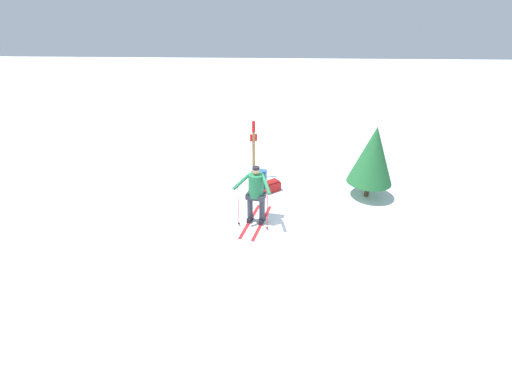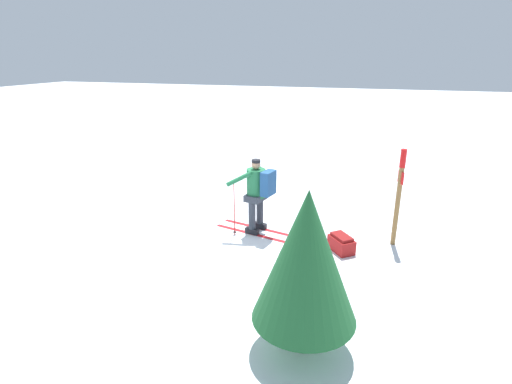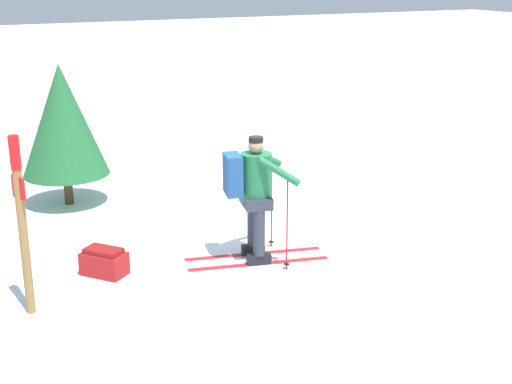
{
  "view_description": "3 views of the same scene",
  "coord_description": "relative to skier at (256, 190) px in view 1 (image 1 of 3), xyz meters",
  "views": [
    {
      "loc": [
        -7.32,
        0.19,
        4.96
      ],
      "look_at": [
        0.49,
        0.66,
        0.9
      ],
      "focal_mm": 24.0,
      "sensor_mm": 36.0,
      "label": 1
    },
    {
      "loc": [
        2.88,
        -6.91,
        3.66
      ],
      "look_at": [
        0.49,
        0.66,
        0.9
      ],
      "focal_mm": 28.0,
      "sensor_mm": 36.0,
      "label": 2
    },
    {
      "loc": [
        4.19,
        8.25,
        3.6
      ],
      "look_at": [
        0.49,
        0.66,
        0.9
      ],
      "focal_mm": 50.0,
      "sensor_mm": 36.0,
      "label": 3
    }
  ],
  "objects": [
    {
      "name": "skier",
      "position": [
        0.0,
        0.0,
        0.0
      ],
      "size": [
        1.85,
        1.0,
        1.61
      ],
      "color": "red",
      "rests_on": "ground_plane"
    },
    {
      "name": "ground_plane",
      "position": [
        -0.53,
        -0.65,
        -0.95
      ],
      "size": [
        80.0,
        80.0,
        0.0
      ],
      "primitive_type": "plane",
      "color": "white"
    },
    {
      "name": "trail_marker",
      "position": [
        2.8,
        0.26,
        0.2
      ],
      "size": [
        0.11,
        0.23,
        1.97
      ],
      "color": "olive",
      "rests_on": "ground_plane"
    },
    {
      "name": "dropped_backpack",
      "position": [
        1.83,
        -0.38,
        -0.79
      ],
      "size": [
        0.58,
        0.61,
        0.34
      ],
      "color": "maroon",
      "rests_on": "ground_plane"
    },
    {
      "name": "pine_tree",
      "position": [
        1.64,
        -3.3,
        0.39
      ],
      "size": [
        1.32,
        1.32,
        2.21
      ],
      "color": "#4C331E",
      "rests_on": "ground_plane"
    }
  ]
}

